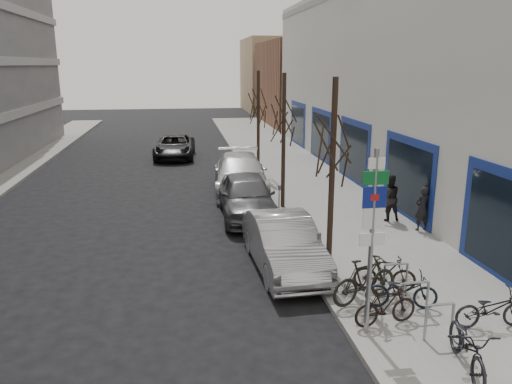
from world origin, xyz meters
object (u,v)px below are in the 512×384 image
object	(u,v)px
tree_mid	(284,109)
pedestrian_near	(422,209)
tree_near	(334,130)
highway_sign_pole	(372,232)
bike_mid_inner	(365,280)
pedestrian_far	(389,197)
bike_mid_curb	(402,287)
parked_car_mid	(247,196)
bike_near_right	(386,306)
bike_far_inner	(385,273)
meter_mid	(279,198)
lane_car	(175,146)
bike_near_left	(468,342)
bike_rack	(416,294)
meter_back	(257,169)
tree_far	(258,98)
bike_far_curb	(492,306)
meter_front	(319,250)
parked_car_back	(240,174)

from	to	relation	value
tree_mid	pedestrian_near	bearing A→B (deg)	-41.28
tree_near	tree_mid	size ratio (longest dim) A/B	1.00
tree_mid	highway_sign_pole	bearing A→B (deg)	-91.14
bike_mid_inner	pedestrian_far	size ratio (longest dim) A/B	1.09
bike_mid_curb	parked_car_mid	xyz separation A→B (m)	(-2.61, 8.30, 0.18)
bike_near_right	bike_far_inner	size ratio (longest dim) A/B	0.97
tree_mid	bike_mid_curb	world-z (taller)	tree_mid
bike_near_right	bike_far_inner	bearing A→B (deg)	-30.30
meter_mid	bike_far_inner	world-z (taller)	meter_mid
lane_car	tree_near	bearing A→B (deg)	-73.32
bike_near_left	lane_car	distance (m)	24.94
bike_rack	pedestrian_near	world-z (taller)	pedestrian_near
meter_back	pedestrian_far	xyz separation A→B (m)	(3.97, -6.40, 0.11)
tree_far	pedestrian_far	world-z (taller)	tree_far
tree_far	bike_far_curb	xyz separation A→B (m)	(2.60, -16.70, -3.44)
tree_far	meter_front	xyz separation A→B (m)	(-0.45, -13.50, -3.19)
tree_near	tree_far	size ratio (longest dim) A/B	1.00
bike_mid_inner	lane_car	bearing A→B (deg)	-7.56
bike_far_curb	parked_car_back	size ratio (longest dim) A/B	0.28
meter_back	bike_near_right	distance (m)	13.79
meter_front	bike_near_left	distance (m)	4.90
bike_near_left	bike_far_inner	bearing A→B (deg)	105.20
bike_near_right	lane_car	size ratio (longest dim) A/B	0.29
tree_far	meter_front	distance (m)	13.88
pedestrian_far	highway_sign_pole	bearing A→B (deg)	61.92
bike_rack	bike_mid_inner	size ratio (longest dim) A/B	1.17
tree_far	tree_mid	bearing A→B (deg)	-90.00
highway_sign_pole	tree_near	xyz separation A→B (m)	(0.20, 3.51, 1.65)
bike_far_inner	lane_car	xyz separation A→B (m)	(-5.44, 20.77, 0.09)
meter_mid	parked_car_mid	world-z (taller)	parked_car_mid
tree_mid	bike_mid_curb	bearing A→B (deg)	-83.53
meter_front	pedestrian_far	xyz separation A→B (m)	(3.97, 4.60, 0.11)
tree_near	meter_back	size ratio (longest dim) A/B	4.33
tree_far	bike_near_left	distance (m)	18.46
parked_car_mid	meter_front	bearing A→B (deg)	-78.74
bike_near_left	bike_far_inner	size ratio (longest dim) A/B	1.21
bike_near_left	bike_near_right	xyz separation A→B (m)	(-0.85, 1.86, -0.12)
meter_front	parked_car_back	world-z (taller)	parked_car_back
bike_rack	pedestrian_far	distance (m)	7.38
bike_mid_inner	bike_far_curb	distance (m)	2.83
bike_near_left	parked_car_back	bearing A→B (deg)	111.97
meter_front	tree_near	bearing A→B (deg)	48.01
tree_mid	pedestrian_far	distance (m)	5.25
meter_front	meter_back	xyz separation A→B (m)	(0.00, 11.00, 0.00)
bike_near_right	bike_mid_curb	size ratio (longest dim) A/B	0.90
meter_front	bike_near_right	bearing A→B (deg)	-74.28
bike_far_curb	tree_far	bearing A→B (deg)	11.43
meter_front	parked_car_mid	size ratio (longest dim) A/B	0.25
bike_near_left	parked_car_mid	distance (m)	11.22
meter_front	bike_near_left	world-z (taller)	meter_front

